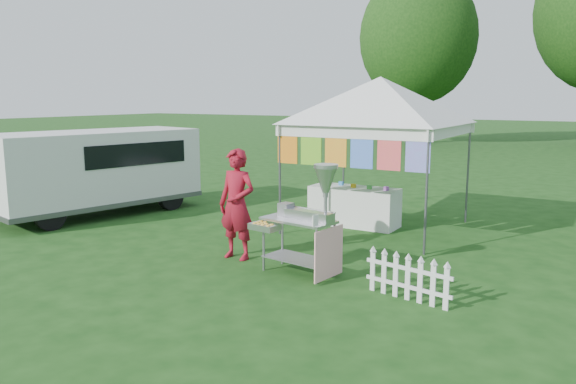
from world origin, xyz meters
The scene contains 8 objects.
ground centered at (0.00, 0.00, 0.00)m, with size 120.00×120.00×0.00m, color #163F12.
canopy_main centered at (0.00, 3.49, 2.99)m, with size 4.24×4.24×3.45m.
tree_left centered at (-6.00, 24.00, 5.83)m, with size 6.40×6.40×9.53m.
donut_cart centered at (0.28, 0.09, 0.99)m, with size 1.29×0.80×1.68m.
vendor centered at (-1.14, 0.31, 0.90)m, with size 0.66×0.43×1.80m, color maroon.
cargo_van centered at (-5.89, 1.66, 1.00)m, with size 2.76×4.77×1.86m.
picket_fence centered at (1.88, -0.12, 0.29)m, with size 1.24×0.27×0.56m.
display_table centered at (-0.50, 3.48, 0.40)m, with size 1.80×0.70×0.79m, color white.
Camera 1 is at (4.12, -6.91, 2.62)m, focal length 35.00 mm.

